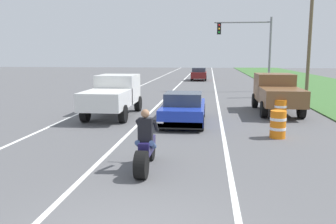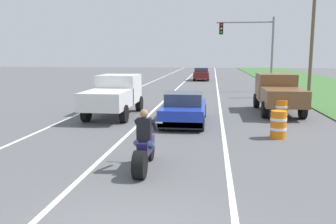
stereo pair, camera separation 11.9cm
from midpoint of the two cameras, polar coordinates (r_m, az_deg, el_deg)
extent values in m
cube|color=white|center=(25.85, -7.84, 2.53)|extent=(0.14, 120.00, 0.01)
cube|color=white|center=(24.98, 8.34, 2.29)|extent=(0.14, 120.00, 0.01)
cube|color=white|center=(25.16, 0.11, 2.44)|extent=(0.14, 120.00, 0.01)
cylinder|color=black|center=(8.63, -4.20, -8.53)|extent=(0.28, 0.69, 0.69)
cylinder|color=black|center=(10.10, -2.46, -6.06)|extent=(0.12, 0.63, 0.63)
cube|color=#1E194C|center=(9.33, -3.22, -5.46)|extent=(0.28, 1.10, 0.36)
cylinder|color=#B2B2B7|center=(9.93, -2.55, -4.14)|extent=(0.08, 0.36, 0.73)
cylinder|color=#A5A5AA|center=(9.82, -2.59, -1.72)|extent=(0.70, 0.05, 0.05)
cube|color=black|center=(9.00, -3.51, -2.87)|extent=(0.36, 0.24, 0.60)
sphere|color=#9E7051|center=(8.92, -3.54, -0.23)|extent=(0.22, 0.22, 0.22)
cylinder|color=#384C7A|center=(9.16, -4.56, -5.25)|extent=(0.14, 0.47, 0.32)
cylinder|color=black|center=(9.32, -4.50, -2.15)|extent=(0.10, 0.51, 0.40)
cylinder|color=#384C7A|center=(9.09, -2.33, -5.33)|extent=(0.14, 0.47, 0.32)
cylinder|color=black|center=(9.24, -1.83, -2.22)|extent=(0.10, 0.51, 0.40)
cube|color=#1E38B2|center=(15.55, 2.89, 0.16)|extent=(1.80, 4.30, 0.64)
cube|color=#333D4C|center=(15.27, 2.85, 2.19)|extent=(1.56, 1.70, 0.52)
cube|color=black|center=(13.58, 2.23, -2.19)|extent=(1.76, 0.20, 0.28)
cylinder|color=black|center=(17.23, 0.64, 0.36)|extent=(0.24, 0.64, 0.64)
cylinder|color=black|center=(17.12, 5.96, 0.25)|extent=(0.24, 0.64, 0.64)
cylinder|color=black|center=(14.10, -0.85, -1.63)|extent=(0.24, 0.64, 0.64)
cylinder|color=black|center=(13.97, 5.66, -1.78)|extent=(0.24, 0.64, 0.64)
cube|color=silver|center=(18.24, -7.71, 3.80)|extent=(1.90, 2.10, 1.40)
cube|color=#333D4C|center=(18.54, -7.46, 5.09)|extent=(1.67, 0.29, 0.57)
cube|color=silver|center=(16.12, -9.73, 1.98)|extent=(1.90, 2.70, 0.80)
cylinder|color=black|center=(19.34, -9.54, 1.44)|extent=(0.28, 0.80, 0.80)
cylinder|color=black|center=(18.91, -4.48, 1.37)|extent=(0.28, 0.80, 0.80)
cylinder|color=black|center=(16.20, -12.93, -0.16)|extent=(0.28, 0.80, 0.80)
cylinder|color=black|center=(15.68, -6.95, -0.29)|extent=(0.28, 0.80, 0.80)
cube|color=brown|center=(19.96, 17.16, 3.94)|extent=(1.90, 2.10, 1.40)
cube|color=#333D4C|center=(20.28, 17.05, 5.11)|extent=(1.67, 0.29, 0.57)
cube|color=brown|center=(17.79, 18.34, 2.31)|extent=(1.90, 2.70, 0.80)
cylinder|color=black|center=(20.71, 14.30, 1.79)|extent=(0.28, 0.80, 0.80)
cylinder|color=black|center=(21.00, 19.02, 1.67)|extent=(0.28, 0.80, 0.80)
cylinder|color=black|center=(17.42, 15.63, 0.38)|extent=(0.28, 0.80, 0.80)
cylinder|color=black|center=(17.77, 21.18, 0.26)|extent=(0.28, 0.80, 0.80)
cylinder|color=gray|center=(30.19, 16.63, 8.88)|extent=(0.18, 0.18, 6.00)
cylinder|color=gray|center=(30.03, 12.45, 14.02)|extent=(4.55, 0.12, 0.12)
cube|color=black|center=(29.89, 8.73, 13.19)|extent=(0.32, 0.24, 0.90)
sphere|color=red|center=(29.77, 8.75, 13.75)|extent=(0.16, 0.16, 0.16)
sphere|color=orange|center=(29.75, 8.74, 13.21)|extent=(0.16, 0.16, 0.16)
sphere|color=green|center=(29.73, 8.73, 12.67)|extent=(0.16, 0.16, 0.16)
cylinder|color=brown|center=(27.09, 22.38, 10.03)|extent=(0.24, 0.24, 7.36)
cylinder|color=orange|center=(13.29, 17.69, -1.95)|extent=(0.56, 0.56, 1.00)
cylinder|color=white|center=(13.26, 17.73, -1.10)|extent=(0.58, 0.58, 0.10)
cylinder|color=white|center=(13.32, 17.66, -2.58)|extent=(0.58, 0.58, 0.10)
cylinder|color=orange|center=(16.56, 18.05, 0.17)|extent=(0.56, 0.56, 1.00)
cylinder|color=white|center=(16.53, 18.09, 0.85)|extent=(0.58, 0.58, 0.10)
cylinder|color=white|center=(16.58, 18.03, -0.34)|extent=(0.58, 0.58, 0.10)
cube|color=maroon|center=(42.14, 5.52, 6.01)|extent=(1.76, 4.00, 0.70)
cube|color=#333D4C|center=(41.91, 5.52, 6.81)|extent=(1.56, 2.00, 0.50)
cylinder|color=black|center=(43.58, 4.51, 5.67)|extent=(0.20, 0.60, 0.60)
cylinder|color=black|center=(43.54, 6.62, 5.63)|extent=(0.20, 0.60, 0.60)
cylinder|color=black|center=(40.79, 4.32, 5.43)|extent=(0.20, 0.60, 0.60)
cylinder|color=black|center=(40.74, 6.58, 5.39)|extent=(0.20, 0.60, 0.60)
camera|label=1|loc=(0.06, -89.72, 0.04)|focal=37.62mm
camera|label=2|loc=(0.06, 90.28, -0.04)|focal=37.62mm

